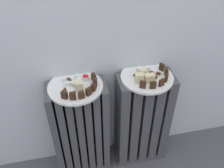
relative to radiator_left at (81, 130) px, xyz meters
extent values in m
cube|color=#47474C|center=(0.00, 0.00, -0.29)|extent=(0.31, 0.15, 0.03)
cube|color=#47474C|center=(-0.13, 0.00, 0.02)|extent=(0.03, 0.15, 0.59)
cube|color=#47474C|center=(-0.09, 0.00, 0.02)|extent=(0.03, 0.15, 0.59)
cube|color=#47474C|center=(-0.04, 0.00, 0.02)|extent=(0.03, 0.15, 0.59)
cube|color=#47474C|center=(0.00, 0.00, 0.02)|extent=(0.03, 0.15, 0.59)
cube|color=#47474C|center=(0.04, 0.00, 0.02)|extent=(0.03, 0.15, 0.59)
cube|color=#47474C|center=(0.09, 0.00, 0.02)|extent=(0.03, 0.15, 0.59)
cube|color=#47474C|center=(0.13, 0.00, 0.02)|extent=(0.03, 0.15, 0.59)
cube|color=#47474C|center=(0.36, 0.00, -0.29)|extent=(0.31, 0.15, 0.03)
cube|color=#47474C|center=(0.23, 0.00, 0.02)|extent=(0.05, 0.15, 0.59)
cube|color=#47474C|center=(0.30, 0.00, 0.02)|extent=(0.05, 0.15, 0.59)
cube|color=#47474C|center=(0.36, 0.00, 0.02)|extent=(0.05, 0.15, 0.59)
cube|color=#47474C|center=(0.42, 0.00, 0.02)|extent=(0.05, 0.15, 0.59)
cube|color=#47474C|center=(0.48, 0.00, 0.02)|extent=(0.05, 0.15, 0.59)
cylinder|color=white|center=(0.00, 0.00, 0.32)|extent=(0.26, 0.26, 0.01)
cylinder|color=white|center=(0.36, 0.00, 0.32)|extent=(0.26, 0.26, 0.01)
cube|color=#382114|center=(-0.05, -0.08, 0.34)|extent=(0.03, 0.03, 0.04)
cube|color=#382114|center=(-0.02, -0.09, 0.34)|extent=(0.03, 0.02, 0.04)
cube|color=#382114|center=(0.02, -0.09, 0.34)|extent=(0.03, 0.02, 0.04)
cube|color=#382114|center=(0.05, -0.08, 0.34)|extent=(0.03, 0.03, 0.04)
cube|color=#382114|center=(0.08, -0.05, 0.34)|extent=(0.03, 0.03, 0.04)
cube|color=#382114|center=(0.09, -0.01, 0.34)|extent=(0.02, 0.03, 0.04)
cube|color=#382114|center=(0.09, 0.02, 0.34)|extent=(0.02, 0.03, 0.04)
cube|color=beige|center=(0.02, -0.02, 0.34)|extent=(0.04, 0.04, 0.04)
cube|color=white|center=(-0.03, 0.01, 0.33)|extent=(0.02, 0.02, 0.02)
cube|color=white|center=(0.02, 0.03, 0.34)|extent=(0.02, 0.02, 0.02)
cube|color=white|center=(0.01, 0.06, 0.33)|extent=(0.02, 0.02, 0.02)
cube|color=white|center=(-0.01, 0.00, 0.34)|extent=(0.03, 0.03, 0.02)
ellipsoid|color=#4C2814|center=(-0.03, 0.04, 0.33)|extent=(0.03, 0.03, 0.02)
ellipsoid|color=#4C2814|center=(-0.05, -0.03, 0.33)|extent=(0.02, 0.03, 0.02)
ellipsoid|color=#4C2814|center=(-0.01, -0.06, 0.33)|extent=(0.03, 0.03, 0.01)
cylinder|color=white|center=(0.05, 0.04, 0.33)|extent=(0.04, 0.04, 0.02)
cylinder|color=red|center=(0.05, 0.04, 0.34)|extent=(0.03, 0.03, 0.01)
cube|color=#382114|center=(0.31, -0.08, 0.34)|extent=(0.03, 0.02, 0.04)
cube|color=#382114|center=(0.35, -0.10, 0.34)|extent=(0.03, 0.01, 0.04)
cube|color=#382114|center=(0.40, -0.09, 0.34)|extent=(0.03, 0.02, 0.04)
cube|color=#382114|center=(0.43, -0.06, 0.34)|extent=(0.03, 0.03, 0.04)
cube|color=#382114|center=(0.45, -0.01, 0.34)|extent=(0.02, 0.03, 0.04)
cube|color=#382114|center=(0.45, 0.03, 0.34)|extent=(0.02, 0.03, 0.04)
cube|color=beige|center=(0.30, -0.04, 0.35)|extent=(0.04, 0.03, 0.05)
cube|color=beige|center=(0.34, 0.01, 0.34)|extent=(0.04, 0.04, 0.04)
cube|color=beige|center=(0.35, -0.05, 0.35)|extent=(0.05, 0.03, 0.04)
cube|color=white|center=(0.33, 0.05, 0.34)|extent=(0.04, 0.04, 0.03)
cube|color=white|center=(0.38, 0.05, 0.33)|extent=(0.03, 0.03, 0.02)
ellipsoid|color=#4C2814|center=(0.42, 0.00, 0.33)|extent=(0.03, 0.03, 0.02)
ellipsoid|color=#4C2814|center=(0.39, -0.03, 0.33)|extent=(0.02, 0.03, 0.02)
ellipsoid|color=#4C2814|center=(0.39, 0.01, 0.33)|extent=(0.03, 0.03, 0.02)
ellipsoid|color=#4C2814|center=(0.30, 0.01, 0.33)|extent=(0.03, 0.02, 0.02)
cube|color=silver|center=(-0.05, 0.00, 0.33)|extent=(0.01, 0.07, 0.00)
cube|color=silver|center=(-0.05, 0.05, 0.33)|extent=(0.02, 0.02, 0.00)
camera|label=1|loc=(-0.02, -0.92, 1.06)|focal=39.25mm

